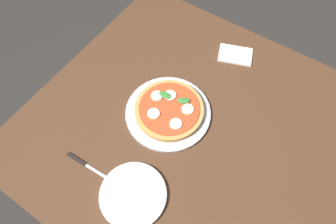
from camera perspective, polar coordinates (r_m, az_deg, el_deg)
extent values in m
plane|color=#2D2B28|center=(1.71, 3.22, -14.20)|extent=(6.00, 6.00, 0.00)
cube|color=#4C301E|center=(1.03, 5.22, -3.54)|extent=(1.12, 1.03, 0.04)
cube|color=#4C301E|center=(1.59, 27.76, -5.83)|extent=(0.07, 0.07, 0.71)
cube|color=#4C301E|center=(1.69, -2.23, 10.35)|extent=(0.07, 0.07, 0.71)
cube|color=#4C301E|center=(1.45, -22.87, -13.26)|extent=(0.07, 0.07, 0.71)
cylinder|color=#B2B2B7|center=(1.03, 0.00, -0.11)|extent=(0.30, 0.30, 0.01)
cylinder|color=tan|center=(1.02, 0.31, 0.56)|extent=(0.24, 0.24, 0.02)
cylinder|color=#CC4723|center=(1.01, 0.31, 0.87)|extent=(0.21, 0.21, 0.00)
cylinder|color=beige|center=(1.03, -2.21, 3.19)|extent=(0.04, 0.04, 0.00)
cylinder|color=beige|center=(0.99, -2.84, -0.30)|extent=(0.04, 0.04, 0.00)
cylinder|color=beige|center=(0.97, 1.54, -2.32)|extent=(0.04, 0.04, 0.00)
cylinder|color=beige|center=(1.00, 3.88, 0.57)|extent=(0.04, 0.04, 0.00)
cylinder|color=beige|center=(1.03, 0.44, 3.32)|extent=(0.04, 0.04, 0.00)
ellipsoid|color=#337F38|center=(1.02, -0.60, 3.37)|extent=(0.05, 0.03, 0.00)
ellipsoid|color=#337F38|center=(1.01, 3.11, 2.27)|extent=(0.05, 0.04, 0.00)
cylinder|color=white|center=(0.93, -6.86, -15.81)|extent=(0.21, 0.21, 0.01)
cube|color=white|center=(1.21, 13.04, 10.86)|extent=(0.15, 0.13, 0.01)
cube|color=black|center=(1.00, -17.47, -8.78)|extent=(0.07, 0.01, 0.01)
cube|color=silver|center=(0.97, -13.08, -11.76)|extent=(0.12, 0.01, 0.00)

